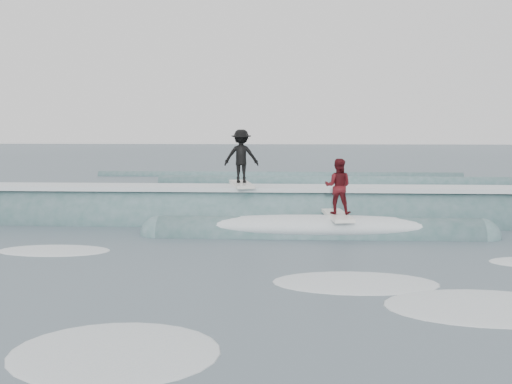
{
  "coord_description": "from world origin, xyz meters",
  "views": [
    {
      "loc": [
        0.89,
        -12.36,
        3.11
      ],
      "look_at": [
        0.0,
        4.66,
        1.1
      ],
      "focal_mm": 40.0,
      "sensor_mm": 36.0,
      "label": 1
    }
  ],
  "objects": [
    {
      "name": "surfer_red",
      "position": [
        2.35,
        3.46,
        1.3
      ],
      "size": [
        0.84,
        2.05,
        1.64
      ],
      "color": "white",
      "rests_on": "ground"
    },
    {
      "name": "far_swells",
      "position": [
        -1.52,
        17.65,
        0.0
      ],
      "size": [
        38.59,
        8.65,
        0.8
      ],
      "color": "#3C6664",
      "rests_on": "ground"
    },
    {
      "name": "breaking_wave",
      "position": [
        0.28,
        5.32,
        0.04
      ],
      "size": [
        21.32,
        3.89,
        2.23
      ],
      "color": "#3C6664",
      "rests_on": "ground"
    },
    {
      "name": "ground",
      "position": [
        0.0,
        0.0,
        0.0
      ],
      "size": [
        160.0,
        160.0,
        0.0
      ],
      "primitive_type": "plane",
      "color": "#40535D",
      "rests_on": "ground"
    },
    {
      "name": "surfer_black",
      "position": [
        -0.52,
        5.66,
        2.05
      ],
      "size": [
        1.1,
        2.07,
        1.79
      ],
      "color": "silver",
      "rests_on": "ground"
    },
    {
      "name": "whitewater",
      "position": [
        -0.27,
        -1.33,
        0.0
      ],
      "size": [
        16.46,
        8.05,
        0.1
      ],
      "color": "white",
      "rests_on": "ground"
    }
  ]
}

